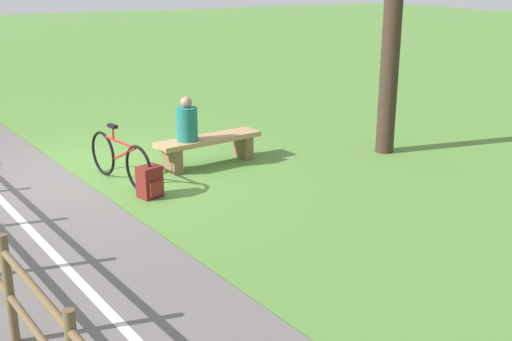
{
  "coord_description": "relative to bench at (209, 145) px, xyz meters",
  "views": [
    {
      "loc": [
        2.46,
        9.5,
        3.07
      ],
      "look_at": [
        -1.0,
        3.41,
        0.83
      ],
      "focal_mm": 44.14,
      "sensor_mm": 36.0,
      "label": 1
    }
  ],
  "objects": [
    {
      "name": "path_centre_line",
      "position": [
        2.91,
        3.54,
        -0.31
      ],
      "size": [
        3.57,
        31.82,
        0.0
      ],
      "primitive_type": "cube",
      "rotation": [
        0.0,
        0.0,
        0.11
      ],
      "color": "silver",
      "rests_on": "paved_path"
    },
    {
      "name": "bench",
      "position": [
        0.0,
        0.0,
        0.0
      ],
      "size": [
        1.87,
        0.66,
        0.47
      ],
      "rotation": [
        0.0,
        0.0,
        0.12
      ],
      "color": "#A88456",
      "rests_on": "ground_plane"
    },
    {
      "name": "backpack",
      "position": [
        1.4,
        1.01,
        -0.11
      ],
      "size": [
        0.37,
        0.35,
        0.45
      ],
      "rotation": [
        0.0,
        0.0,
        0.3
      ],
      "color": "maroon",
      "rests_on": "ground_plane"
    },
    {
      "name": "person_seated",
      "position": [
        0.4,
        0.05,
        0.44
      ],
      "size": [
        0.38,
        0.38,
        0.71
      ],
      "rotation": [
        0.0,
        0.0,
        0.12
      ],
      "color": "#1E6B66",
      "rests_on": "bench"
    },
    {
      "name": "bicycle",
      "position": [
        1.57,
        0.21,
        0.04
      ],
      "size": [
        0.39,
        1.74,
        0.88
      ],
      "rotation": [
        0.0,
        0.0,
        1.77
      ],
      "color": "black",
      "rests_on": "ground_plane"
    },
    {
      "name": "paved_path",
      "position": [
        2.91,
        3.54,
        -0.32
      ],
      "size": [
        6.36,
        36.06,
        0.02
      ],
      "primitive_type": "cube",
      "rotation": [
        0.0,
        0.0,
        0.11
      ],
      "color": "#66605E",
      "rests_on": "ground_plane"
    },
    {
      "name": "ground_plane",
      "position": [
        1.79,
        -0.46,
        -0.33
      ],
      "size": [
        80.0,
        80.0,
        0.0
      ],
      "primitive_type": "plane",
      "color": "#548438"
    },
    {
      "name": "tree_mid_field",
      "position": [
        -3.02,
        0.82,
        1.8
      ],
      "size": [
        1.4,
        1.41,
        4.67
      ],
      "color": "#38281E",
      "rests_on": "ground_plane"
    }
  ]
}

